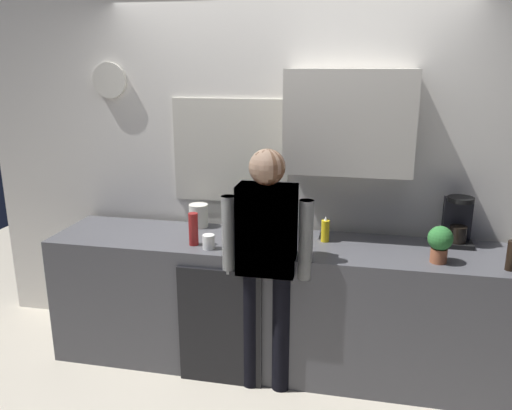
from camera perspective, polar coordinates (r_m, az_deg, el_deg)
ground_plane at (r=3.62m, az=1.10°, el=-19.53°), size 8.00×8.00×0.00m
kitchen_counter at (r=3.64m, az=2.04°, el=-10.97°), size 3.11×0.64×0.91m
dishwasher_panel at (r=3.44m, az=-4.09°, el=-13.59°), size 0.56×0.02×0.82m
back_wall_assembly at (r=3.72m, az=3.96°, el=4.28°), size 4.71×0.42×2.60m
coffee_maker at (r=3.65m, az=21.62°, el=-1.85°), size 0.20×0.20×0.33m
bottle_red_vinegar at (r=3.41m, az=-7.02°, el=-2.69°), size 0.06×0.06×0.22m
bottle_dark_sauce at (r=3.33m, az=26.68°, el=-5.09°), size 0.06×0.06×0.18m
bottle_green_wine at (r=3.67m, az=-0.21°, el=-0.57°), size 0.07×0.07×0.30m
cup_yellow_cup at (r=3.30m, az=-1.01°, el=-4.46°), size 0.07×0.07×0.08m
cup_white_mug at (r=3.35m, az=-5.33°, el=-4.12°), size 0.08×0.08×0.10m
potted_plant at (r=3.28m, az=19.90°, el=-3.90°), size 0.15×0.15×0.23m
dish_soap at (r=3.49m, az=7.76°, el=-2.84°), size 0.06×0.06×0.18m
storage_canister at (r=3.79m, az=-6.45°, el=-1.18°), size 0.14×0.14×0.17m
person_at_sink at (r=3.17m, az=1.19°, el=-5.38°), size 0.57×0.22×1.60m
person_guest at (r=3.17m, az=1.19°, el=-5.38°), size 0.57×0.22×1.60m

